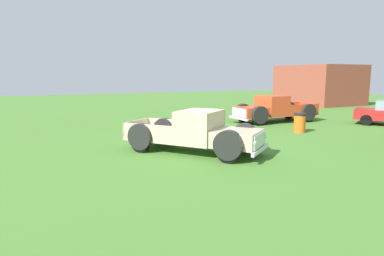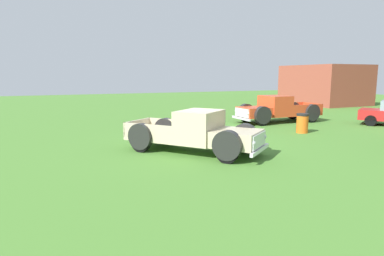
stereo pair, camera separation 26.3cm
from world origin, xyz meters
name	(u,v)px [view 2 (the right image)]	position (x,y,z in m)	size (l,w,h in m)	color
ground_plane	(200,146)	(0.00, 0.00, 0.00)	(80.00, 80.00, 0.00)	#477A2D
pickup_truck_foreground	(201,133)	(1.21, -0.54, 0.74)	(5.09, 4.56, 1.55)	#C6B793
pickup_truck_behind_left	(274,110)	(-4.25, 6.88, 0.77)	(2.15, 5.30, 1.61)	#D14723
picnic_table	(297,107)	(-7.48, 11.52, 0.49)	(2.27, 2.13, 0.78)	olive
trash_can	(302,123)	(-0.70, 5.88, 0.48)	(0.59, 0.59, 0.95)	orange
brick_pavilion	(324,85)	(-12.80, 19.44, 1.88)	(7.01, 5.62, 3.76)	brown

